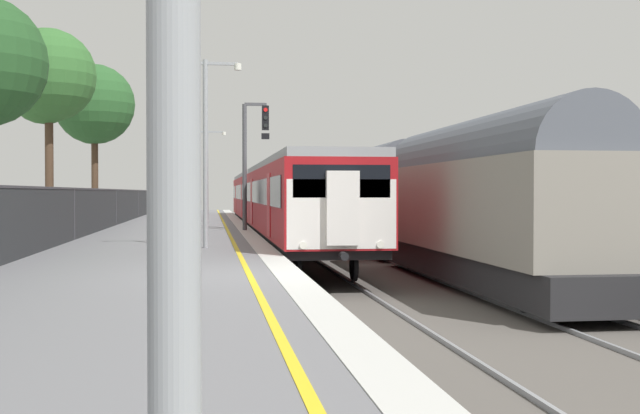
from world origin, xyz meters
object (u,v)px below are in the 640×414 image
Objects in this scene: commuter_train_at_platform at (275,198)px; platform_lamp_mid at (205,136)px; signal_gantry at (251,151)px; platform_lamp_far at (207,167)px; freight_train_adjacent_track at (345,195)px; background_tree_left at (94,108)px; background_tree_right at (47,80)px.

commuter_train_at_platform is 7.59× the size of platform_lamp_mid.
platform_lamp_mid is (-1.80, -10.08, -0.13)m from signal_gantry.
platform_lamp_far is (0.00, 20.10, -0.20)m from platform_lamp_mid.
platform_lamp_mid is at bearing -110.90° from freight_train_adjacent_track.
signal_gantry is at bearing -103.46° from commuter_train_at_platform.
background_tree_left reaches higher than platform_lamp_far.
commuter_train_at_platform is at bearing -49.38° from platform_lamp_far.
platform_lamp_mid is 10.92m from background_tree_right.
signal_gantry is (-1.48, -6.19, 1.98)m from commuter_train_at_platform.
platform_lamp_mid reaches higher than signal_gantry.
background_tree_right is (-13.23, -10.32, 4.38)m from freight_train_adjacent_track.
commuter_train_at_platform is 4.90m from freight_train_adjacent_track.
platform_lamp_far is 0.63× the size of background_tree_right.
platform_lamp_mid is at bearing -55.84° from background_tree_right.
platform_lamp_far is at bearing 90.00° from platform_lamp_mid.
background_tree_right reaches higher than platform_lamp_far.
signal_gantry reaches higher than platform_lamp_far.
background_tree_left is at bearing -170.63° from freight_train_adjacent_track.
platform_lamp_mid is 0.68× the size of background_tree_left.
background_tree_right is (-7.75, -1.32, 2.55)m from signal_gantry.
freight_train_adjacent_track is 7.51m from platform_lamp_far.
signal_gantry is 0.67× the size of background_tree_right.
background_tree_right reaches higher than platform_lamp_mid.
platform_lamp_far is (-7.29, 1.01, 1.50)m from freight_train_adjacent_track.
freight_train_adjacent_track is at bearing 58.65° from signal_gantry.
signal_gantry is 1.07× the size of platform_lamp_far.
commuter_train_at_platform is 6.66m from signal_gantry.
signal_gantry is 8.26m from background_tree_right.
background_tree_left is at bearing 136.10° from signal_gantry.
commuter_train_at_platform is at bearing 78.59° from platform_lamp_mid.
platform_lamp_mid is at bearing -90.00° from platform_lamp_far.
signal_gantry is at bearing 9.66° from background_tree_right.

